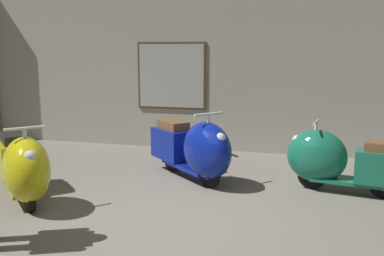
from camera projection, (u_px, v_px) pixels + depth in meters
ground_plane at (163, 228)px, 4.75m from camera, size 60.00×60.00×0.00m
showroom_back_wall at (217, 67)px, 8.23m from camera, size 18.00×0.63×3.22m
scooter_0 at (23, 167)px, 5.44m from camera, size 1.54×1.54×1.04m
scooter_1 at (196, 149)px, 6.37m from camera, size 1.63×1.54×1.07m
scooter_2 at (336, 160)px, 5.90m from camera, size 1.64×0.72×0.97m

